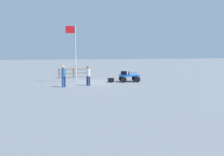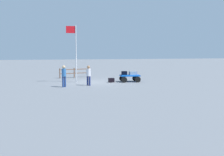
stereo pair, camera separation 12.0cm
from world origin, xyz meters
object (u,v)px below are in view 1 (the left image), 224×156
at_px(worker_lead, 64,74).
at_px(suitcase_olive, 133,73).
at_px(suitcase_grey, 132,73).
at_px(suitcase_tan, 124,73).
at_px(worker_trailing, 88,74).
at_px(luggage_cart, 129,77).
at_px(flagpole, 74,49).
at_px(suitcase_maroon, 111,80).

bearing_deg(worker_lead, suitcase_olive, -159.67).
bearing_deg(suitcase_grey, suitcase_tan, -14.09).
relative_size(suitcase_olive, worker_trailing, 0.38).
height_order(worker_lead, worker_trailing, worker_lead).
height_order(suitcase_tan, worker_lead, worker_lead).
bearing_deg(worker_trailing, suitcase_tan, -151.60).
xyz_separation_m(luggage_cart, worker_trailing, (3.96, 1.62, 0.51)).
height_order(suitcase_grey, flagpole, flagpole).
height_order(suitcase_grey, worker_trailing, worker_trailing).
bearing_deg(suitcase_maroon, worker_trailing, 35.52).
distance_m(worker_trailing, flagpole, 3.29).
distance_m(suitcase_tan, suitcase_olive, 0.88).
relative_size(worker_lead, flagpole, 0.33).
distance_m(suitcase_tan, worker_lead, 6.04).
height_order(suitcase_maroon, worker_trailing, worker_trailing).
bearing_deg(suitcase_olive, worker_lead, 20.33).
bearing_deg(suitcase_olive, suitcase_maroon, 6.35).
relative_size(suitcase_tan, suitcase_maroon, 1.17).
bearing_deg(suitcase_grey, luggage_cart, 20.33).
xyz_separation_m(suitcase_grey, suitcase_maroon, (2.00, 0.13, -0.59)).
relative_size(suitcase_maroon, worker_trailing, 0.32).
bearing_deg(suitcase_grey, flagpole, -7.22).
height_order(suitcase_olive, worker_lead, worker_lead).
xyz_separation_m(suitcase_olive, flagpole, (5.32, -0.54, 2.24)).
xyz_separation_m(luggage_cart, suitcase_olive, (-0.46, -0.22, 0.34)).
height_order(worker_lead, flagpole, flagpole).
distance_m(suitcase_tan, worker_trailing, 4.02).
bearing_deg(suitcase_maroon, suitcase_olive, -173.65).
height_order(luggage_cart, worker_trailing, worker_trailing).
bearing_deg(worker_lead, flagpole, -110.28).
height_order(luggage_cart, flagpole, flagpole).
relative_size(suitcase_tan, suitcase_olive, 0.97).
xyz_separation_m(luggage_cart, suitcase_maroon, (1.71, 0.02, -0.25)).
bearing_deg(worker_lead, suitcase_grey, -160.10).
bearing_deg(flagpole, suitcase_maroon, 166.10).
relative_size(suitcase_grey, flagpole, 0.12).
distance_m(suitcase_grey, suitcase_olive, 0.20).
bearing_deg(suitcase_grey, worker_lead, 19.90).
relative_size(suitcase_olive, worker_lead, 0.37).
bearing_deg(worker_trailing, suitcase_grey, -157.84).
distance_m(suitcase_grey, worker_trailing, 4.59).
distance_m(suitcase_grey, worker_lead, 6.63).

